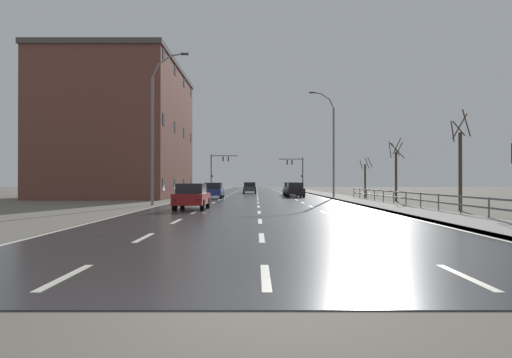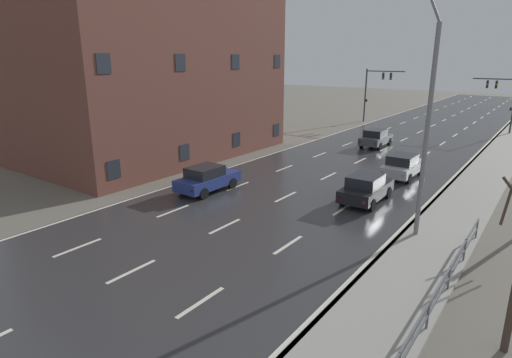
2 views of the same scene
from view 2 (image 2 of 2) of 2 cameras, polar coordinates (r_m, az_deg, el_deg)
ground_plane at (r=31.24m, az=12.03°, el=1.37°), size 160.00×160.00×0.12m
road_asphalt_strip at (r=42.24m, az=18.77°, el=4.76°), size 14.00×120.00×0.03m
sidewalk_right at (r=40.64m, az=30.13°, el=3.08°), size 3.00×120.00×0.12m
street_lamp_midground at (r=19.06m, az=21.76°, el=7.51°), size 2.55×0.24×10.68m
traffic_signal_right at (r=50.94m, az=30.45°, el=9.71°), size 4.22×0.36×5.79m
traffic_signal_left at (r=53.91m, az=15.69°, el=11.93°), size 4.65×0.36×6.35m
car_mid_centre at (r=23.92m, az=14.62°, el=-1.18°), size 1.89×4.13×1.57m
car_distant at (r=39.20m, az=15.85°, el=5.37°), size 1.89×4.12×1.57m
car_far_left at (r=29.55m, az=19.17°, el=1.71°), size 1.87×4.12×1.57m
car_near_right at (r=25.13m, az=-6.60°, el=0.08°), size 1.86×4.11×1.57m
brick_building at (r=35.48m, az=-14.10°, el=14.86°), size 12.87×20.04×14.41m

